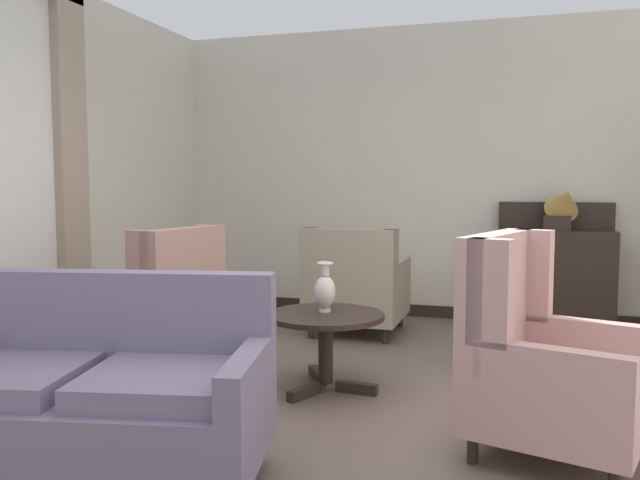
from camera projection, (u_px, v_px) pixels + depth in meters
ground at (338, 424)px, 3.71m from camera, size 9.05×9.05×0.00m
wall_back at (422, 173)px, 6.67m from camera, size 5.37×0.08×2.97m
wall_left at (60, 170)px, 5.27m from camera, size 0.08×4.53×2.97m
baseboard_back at (419, 311)px, 6.74m from camera, size 5.21×0.03×0.12m
coffee_table at (326, 329)px, 4.31m from camera, size 0.78×0.78×0.52m
porcelain_vase at (325, 290)px, 4.35m from camera, size 0.14×0.14×0.33m
settee at (92, 396)px, 2.96m from camera, size 1.71×1.10×0.94m
armchair_foreground_right at (155, 313)px, 4.72m from camera, size 1.02×0.91×1.07m
armchair_near_sideboard at (541, 363)px, 3.31m from camera, size 1.00×1.01×1.11m
armchair_beside_settee at (356, 288)px, 5.92m from camera, size 0.84×0.88×0.98m
side_table at (507, 309)px, 4.91m from camera, size 0.56×0.56×0.71m
sideboard at (555, 273)px, 6.09m from camera, size 1.05×0.38×1.20m
gramophone at (563, 206)px, 5.94m from camera, size 0.38×0.46×0.48m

